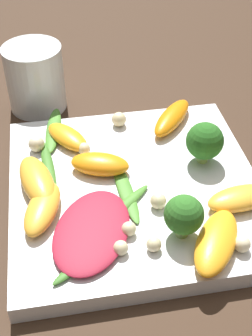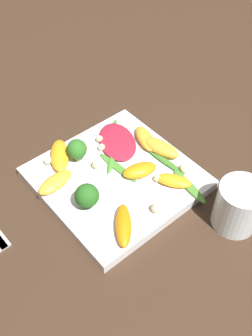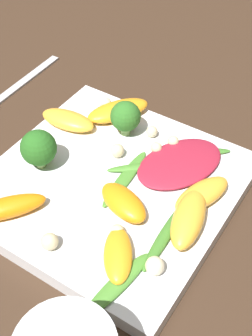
# 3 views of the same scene
# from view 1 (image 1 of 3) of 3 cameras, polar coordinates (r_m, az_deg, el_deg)

# --- Properties ---
(ground_plane) EXTENTS (2.40, 2.40, 0.00)m
(ground_plane) POSITION_cam_1_polar(r_m,az_deg,el_deg) (0.48, 1.10, -3.52)
(ground_plane) COLOR #382619
(plate) EXTENTS (0.25, 0.25, 0.02)m
(plate) POSITION_cam_1_polar(r_m,az_deg,el_deg) (0.47, 1.11, -2.71)
(plate) COLOR white
(plate) RESTS_ON ground_plane
(drinking_glass) EXTENTS (0.07, 0.07, 0.08)m
(drinking_glass) POSITION_cam_1_polar(r_m,az_deg,el_deg) (0.59, -11.01, 10.72)
(drinking_glass) COLOR white
(drinking_glass) RESTS_ON ground_plane
(radicchio_leaf_0) EXTENTS (0.10, 0.12, 0.01)m
(radicchio_leaf_0) POSITION_cam_1_polar(r_m,az_deg,el_deg) (0.41, -4.20, -7.62)
(radicchio_leaf_0) COLOR maroon
(radicchio_leaf_0) RESTS_ON plate
(orange_segment_0) EXTENTS (0.05, 0.06, 0.02)m
(orange_segment_0) POSITION_cam_1_polar(r_m,az_deg,el_deg) (0.51, -7.14, 3.78)
(orange_segment_0) COLOR orange
(orange_segment_0) RESTS_ON plate
(orange_segment_1) EXTENTS (0.07, 0.05, 0.02)m
(orange_segment_1) POSITION_cam_1_polar(r_m,az_deg,el_deg) (0.47, -3.20, 0.48)
(orange_segment_1) COLOR orange
(orange_segment_1) RESTS_ON plate
(orange_segment_2) EXTENTS (0.07, 0.08, 0.02)m
(orange_segment_2) POSITION_cam_1_polar(r_m,az_deg,el_deg) (0.54, 5.62, 6.14)
(orange_segment_2) COLOR orange
(orange_segment_2) RESTS_ON plate
(orange_segment_3) EXTENTS (0.07, 0.08, 0.02)m
(orange_segment_3) POSITION_cam_1_polar(r_m,az_deg,el_deg) (0.41, 10.94, -8.85)
(orange_segment_3) COLOR orange
(orange_segment_3) RESTS_ON plate
(orange_segment_4) EXTENTS (0.05, 0.07, 0.02)m
(orange_segment_4) POSITION_cam_1_polar(r_m,az_deg,el_deg) (0.43, -10.13, -4.89)
(orange_segment_4) COLOR #FCAD33
(orange_segment_4) RESTS_ON plate
(orange_segment_5) EXTENTS (0.07, 0.04, 0.02)m
(orange_segment_5) POSITION_cam_1_polar(r_m,az_deg,el_deg) (0.45, 13.86, -3.59)
(orange_segment_5) COLOR #FCAD33
(orange_segment_5) RESTS_ON plate
(orange_segment_6) EXTENTS (0.05, 0.08, 0.02)m
(orange_segment_6) POSITION_cam_1_polar(r_m,az_deg,el_deg) (0.46, -10.77, -1.58)
(orange_segment_6) COLOR #FCAD33
(orange_segment_6) RESTS_ON plate
(broccoli_floret_0) EXTENTS (0.04, 0.04, 0.05)m
(broccoli_floret_0) POSITION_cam_1_polar(r_m,az_deg,el_deg) (0.48, 9.58, 3.22)
(broccoli_floret_0) COLOR #84AD5B
(broccoli_floret_0) RESTS_ON plate
(broccoli_floret_1) EXTENTS (0.03, 0.03, 0.04)m
(broccoli_floret_1) POSITION_cam_1_polar(r_m,az_deg,el_deg) (0.40, 7.06, -5.74)
(broccoli_floret_1) COLOR #84AD5B
(broccoli_floret_1) RESTS_ON plate
(arugula_sprig_0) EXTENTS (0.02, 0.09, 0.00)m
(arugula_sprig_0) POSITION_cam_1_polar(r_m,az_deg,el_deg) (0.45, -0.09, -2.68)
(arugula_sprig_0) COLOR #47842D
(arugula_sprig_0) RESTS_ON plate
(arugula_sprig_1) EXTENTS (0.06, 0.05, 0.01)m
(arugula_sprig_1) POSITION_cam_1_polar(r_m,az_deg,el_deg) (0.40, -5.16, -11.18)
(arugula_sprig_1) COLOR #3D7528
(arugula_sprig_1) RESTS_ON plate
(arugula_sprig_2) EXTENTS (0.02, 0.09, 0.01)m
(arugula_sprig_2) POSITION_cam_1_polar(r_m,az_deg,el_deg) (0.48, -9.42, -0.12)
(arugula_sprig_2) COLOR #3D7528
(arugula_sprig_2) RESTS_ON plate
(arugula_sprig_3) EXTENTS (0.03, 0.08, 0.01)m
(arugula_sprig_3) POSITION_cam_1_polar(r_m,az_deg,el_deg) (0.53, -8.84, 4.66)
(arugula_sprig_3) COLOR #47842D
(arugula_sprig_3) RESTS_ON plate
(arugula_sprig_4) EXTENTS (0.07, 0.06, 0.01)m
(arugula_sprig_4) POSITION_cam_1_polar(r_m,az_deg,el_deg) (0.43, -0.57, -4.94)
(arugula_sprig_4) COLOR #47842D
(arugula_sprig_4) RESTS_ON plate
(macadamia_nut_0) EXTENTS (0.02, 0.02, 0.02)m
(macadamia_nut_0) POSITION_cam_1_polar(r_m,az_deg,el_deg) (0.51, -10.86, 2.90)
(macadamia_nut_0) COLOR beige
(macadamia_nut_0) RESTS_ON plate
(macadamia_nut_1) EXTENTS (0.01, 0.01, 0.01)m
(macadamia_nut_1) POSITION_cam_1_polar(r_m,az_deg,el_deg) (0.41, 0.35, -7.43)
(macadamia_nut_1) COLOR beige
(macadamia_nut_1) RESTS_ON plate
(macadamia_nut_2) EXTENTS (0.01, 0.01, 0.01)m
(macadamia_nut_2) POSITION_cam_1_polar(r_m,az_deg,el_deg) (0.40, 3.64, -9.24)
(macadamia_nut_2) COLOR beige
(macadamia_nut_2) RESTS_ON plate
(macadamia_nut_3) EXTENTS (0.01, 0.01, 0.01)m
(macadamia_nut_3) POSITION_cam_1_polar(r_m,az_deg,el_deg) (0.40, -0.64, -9.71)
(macadamia_nut_3) COLOR beige
(macadamia_nut_3) RESTS_ON plate
(macadamia_nut_4) EXTENTS (0.02, 0.02, 0.02)m
(macadamia_nut_4) POSITION_cam_1_polar(r_m,az_deg,el_deg) (0.44, 3.96, -4.02)
(macadamia_nut_4) COLOR beige
(macadamia_nut_4) RESTS_ON plate
(macadamia_nut_5) EXTENTS (0.02, 0.02, 0.02)m
(macadamia_nut_5) POSITION_cam_1_polar(r_m,az_deg,el_deg) (0.53, -1.29, 5.91)
(macadamia_nut_5) COLOR beige
(macadamia_nut_5) RESTS_ON plate
(macadamia_nut_6) EXTENTS (0.01, 0.01, 0.01)m
(macadamia_nut_6) POSITION_cam_1_polar(r_m,az_deg,el_deg) (0.49, -5.14, 2.35)
(macadamia_nut_6) COLOR beige
(macadamia_nut_6) RESTS_ON plate
(macadamia_nut_7) EXTENTS (0.01, 0.01, 0.01)m
(macadamia_nut_7) POSITION_cam_1_polar(r_m,az_deg,el_deg) (0.41, 13.97, -8.97)
(macadamia_nut_7) COLOR beige
(macadamia_nut_7) RESTS_ON plate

